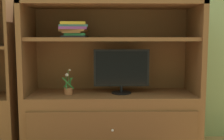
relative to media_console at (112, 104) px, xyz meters
name	(u,v)px	position (x,y,z in m)	size (l,w,h in m)	color
painted_rear_wall	(111,17)	(0.00, 0.34, 0.93)	(6.00, 0.10, 2.80)	#8C9E6B
media_console	(112,104)	(0.00, 0.00, 0.00)	(1.78, 0.61, 1.51)	brown
tv_monitor	(121,70)	(0.10, -0.02, 0.36)	(0.57, 0.21, 0.46)	black
potted_plant	(68,89)	(-0.45, -0.05, 0.18)	(0.12, 0.14, 0.26)	#B26642
magazine_stack	(74,29)	(-0.39, 0.00, 0.78)	(0.31, 0.36, 0.15)	black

